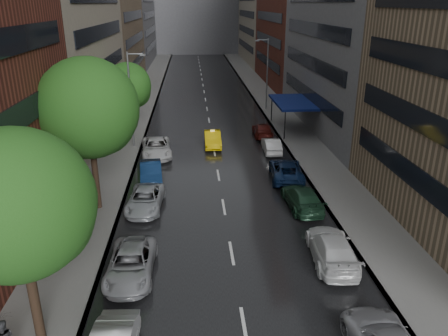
{
  "coord_description": "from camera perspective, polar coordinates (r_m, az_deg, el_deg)",
  "views": [
    {
      "loc": [
        -2.05,
        -11.38,
        13.36
      ],
      "look_at": [
        0.0,
        15.77,
        3.0
      ],
      "focal_mm": 35.0,
      "sensor_mm": 36.0,
      "label": 1
    }
  ],
  "objects": [
    {
      "name": "road",
      "position": [
        62.85,
        -2.37,
        8.54
      ],
      "size": [
        14.0,
        140.0,
        0.01
      ],
      "primitive_type": "cube",
      "color": "black",
      "rests_on": "ground"
    },
    {
      "name": "sidewalk_left",
      "position": [
        63.19,
        -10.64,
        8.34
      ],
      "size": [
        4.0,
        140.0,
        0.15
      ],
      "primitive_type": "cube",
      "color": "gray",
      "rests_on": "ground"
    },
    {
      "name": "sidewalk_right",
      "position": [
        63.77,
        5.83,
        8.7
      ],
      "size": [
        4.0,
        140.0,
        0.15
      ],
      "primitive_type": "cube",
      "color": "gray",
      "rests_on": "ground"
    },
    {
      "name": "tree_near",
      "position": [
        17.9,
        -25.45,
        -4.37
      ],
      "size": [
        5.82,
        5.82,
        9.28
      ],
      "color": "#382619",
      "rests_on": "ground"
    },
    {
      "name": "tree_mid",
      "position": [
        29.16,
        -17.34,
        7.43
      ],
      "size": [
        6.48,
        6.48,
        10.32
      ],
      "color": "#382619",
      "rests_on": "ground"
    },
    {
      "name": "tree_far",
      "position": [
        47.12,
        -12.45,
        10.44
      ],
      "size": [
        4.81,
        4.81,
        7.67
      ],
      "color": "#382619",
      "rests_on": "ground"
    },
    {
      "name": "taxi",
      "position": [
        43.17,
        -1.5,
        3.83
      ],
      "size": [
        1.59,
        4.53,
        1.49
      ],
      "primitive_type": "imported",
      "rotation": [
        0.0,
        0.0,
        -0.0
      ],
      "color": "yellow",
      "rests_on": "ground"
    },
    {
      "name": "parked_cars_left",
      "position": [
        30.8,
        -10.2,
        -3.71
      ],
      "size": [
        3.14,
        30.67,
        1.56
      ],
      "color": "silver",
      "rests_on": "ground"
    },
    {
      "name": "parked_cars_right",
      "position": [
        31.14,
        9.93,
        -3.42
      ],
      "size": [
        2.98,
        36.28,
        1.58
      ],
      "color": "gray",
      "rests_on": "ground"
    },
    {
      "name": "ped_black_umbrella",
      "position": [
        19.96,
        -27.01,
        -18.74
      ],
      "size": [
        1.1,
        1.02,
        2.09
      ],
      "color": "#434347",
      "rests_on": "sidewalk_left"
    },
    {
      "name": "street_lamp_left",
      "position": [
        42.62,
        -12.02,
        8.92
      ],
      "size": [
        1.74,
        0.22,
        9.0
      ],
      "color": "gray",
      "rests_on": "sidewalk_left"
    },
    {
      "name": "street_lamp_right",
      "position": [
        57.85,
        5.59,
        12.31
      ],
      "size": [
        1.74,
        0.22,
        9.0
      ],
      "color": "gray",
      "rests_on": "sidewalk_right"
    },
    {
      "name": "awning",
      "position": [
        48.76,
        8.96,
        8.47
      ],
      "size": [
        4.0,
        8.0,
        3.12
      ],
      "color": "navy",
      "rests_on": "sidewalk_right"
    }
  ]
}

